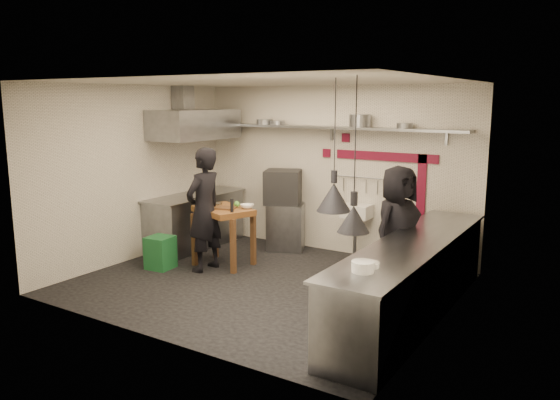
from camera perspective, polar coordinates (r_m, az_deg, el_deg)
The scene contains 47 objects.
floor at distance 7.80m, azimuth -1.80°, elevation -8.77°, with size 5.00×5.00×0.00m, color black.
ceiling at distance 7.37m, azimuth -1.92°, elevation 12.25°, with size 5.00×5.00×0.00m, color beige.
wall_back at distance 9.26m, azimuth 5.47°, elevation 3.16°, with size 5.00×0.04×2.80m, color beige.
wall_front at distance 5.87m, azimuth -13.44°, elevation -1.33°, with size 5.00×0.04×2.80m, color beige.
wall_left at distance 9.09m, azimuth -15.03°, elevation 2.71°, with size 0.04×4.20×2.80m, color beige.
wall_right at distance 6.42m, azimuth 16.95°, elevation -0.50°, with size 0.04×4.20×2.80m, color beige.
red_band_horiz at distance 8.82m, azimuth 10.97°, elevation 4.48°, with size 1.70×0.02×0.14m, color maroon.
red_band_vert at distance 8.68m, azimuth 14.54°, elevation 1.05°, with size 0.14×0.02×1.10m, color maroon.
red_tile_a at distance 9.07m, azimuth 6.89°, elevation 6.47°, with size 0.14×0.02×0.14m, color maroon.
red_tile_b at distance 9.25m, azimuth 4.89°, elevation 4.91°, with size 0.14×0.02×0.14m, color maroon.
back_shelf at distance 9.03m, azimuth 5.03°, elevation 7.57°, with size 4.60×0.34×0.04m, color slate.
shelf_bracket_left at distance 10.17m, azimuth -4.22°, elevation 7.34°, with size 0.04×0.06×0.24m, color slate.
shelf_bracket_mid at distance 9.17m, azimuth 5.45°, elevation 6.98°, with size 0.04×0.06×0.24m, color slate.
shelf_bracket_right at distance 8.48m, azimuth 17.03°, elevation 6.29°, with size 0.04×0.06×0.24m, color slate.
pan_far_left at distance 9.66m, azimuth -1.62°, elevation 8.18°, with size 0.29×0.29×0.09m, color slate.
pan_mid_left at distance 9.52m, azimuth -0.29°, elevation 8.09°, with size 0.26×0.26×0.07m, color slate.
stock_pot at distance 8.78m, azimuth 8.34°, elevation 8.20°, with size 0.34×0.34×0.20m, color slate.
pan_right at distance 8.51m, azimuth 12.91°, elevation 7.58°, with size 0.25×0.25×0.08m, color slate.
oven_stand at distance 9.47m, azimuth 0.62°, elevation -2.79°, with size 0.61×0.55×0.80m, color slate.
combi_oven at distance 9.37m, azimuth 0.30°, elevation 1.37°, with size 0.60×0.56×0.58m, color black.
oven_door at distance 9.15m, azimuth -0.34°, elevation 1.16°, with size 0.47×0.03×0.46m, color maroon.
oven_glass at distance 9.14m, azimuth -0.47°, elevation 1.15°, with size 0.37×0.02×0.34m, color black.
hand_sink at distance 8.96m, azimuth 8.01°, elevation -1.16°, with size 0.46×0.34×0.22m, color white.
sink_tap at distance 8.93m, azimuth 8.04°, elevation -0.03°, with size 0.03×0.03×0.14m, color slate.
sink_drain at distance 9.03m, azimuth 7.84°, elevation -3.94°, with size 0.06×0.06×0.66m, color slate.
utensil_rail at distance 9.00m, azimuth 8.47°, elevation 2.37°, with size 0.02×0.02×0.90m, color slate.
counter_right at distance 6.75m, azimuth 13.63°, elevation -8.14°, with size 0.70×3.80×0.90m, color slate.
counter_right_top at distance 6.62m, azimuth 13.81°, elevation -4.32°, with size 0.76×3.90×0.03m, color slate.
plate_stack at distance 5.35m, azimuth 8.67°, elevation -6.90°, with size 0.22×0.22×0.11m, color white.
small_bowl_right at distance 5.53m, azimuth 9.25°, elevation -6.67°, with size 0.21×0.21×0.05m, color white.
counter_left at distance 9.75m, azimuth -8.84°, elevation -2.22°, with size 0.70×1.90×0.90m, color slate.
counter_left_top at distance 9.66m, azimuth -8.92°, elevation 0.48°, with size 0.76×2.00×0.03m, color slate.
extractor_hood at distance 9.49m, azimuth -8.90°, elevation 7.81°, with size 0.78×1.60×0.50m, color slate.
hood_duct at distance 9.65m, azimuth -10.11°, elevation 10.19°, with size 0.28×0.28×0.50m, color slate.
green_bin at distance 8.63m, azimuth -12.39°, elevation -5.38°, with size 0.37×0.37×0.50m, color #195C2B.
prep_table at distance 8.59m, azimuth -5.90°, elevation -3.81°, with size 0.92×0.64×0.92m, color brown, non-canonical shape.
cutting_board at distance 8.40m, azimuth -5.81°, elevation -0.83°, with size 0.32×0.23×0.03m, color #54351E.
pepper_mill at distance 8.12m, azimuth -5.05°, elevation -0.58°, with size 0.05×0.05×0.20m, color black.
lemon_a at distance 8.46m, azimuth -7.37°, elevation -0.60°, with size 0.08×0.08×0.08m, color gold.
lemon_b at distance 8.37m, azimuth -7.38°, elevation -0.73°, with size 0.08×0.08×0.08m, color gold.
veg_ball at distance 8.48m, azimuth -4.53°, elevation -0.44°, with size 0.10×0.10×0.10m, color #4B8E2F.
steel_tray at distance 8.74m, azimuth -6.77°, elevation -0.40°, with size 0.18×0.12×0.03m, color slate.
bowl at distance 8.39m, azimuth -3.45°, elevation -0.66°, with size 0.21×0.21×0.07m, color white.
heat_lamp_near at distance 6.02m, azimuth 5.73°, elevation 5.65°, with size 0.38×0.38×1.46m, color black, non-canonical shape.
heat_lamp_far at distance 5.36m, azimuth 7.85°, elevation 4.62°, with size 0.32×0.32×1.53m, color black, non-canonical shape.
chef_left at distance 8.28m, azimuth -7.94°, elevation -1.01°, with size 0.68×0.45×1.88m, color black.
chef_right at distance 7.40m, azimuth 12.15°, elevation -3.11°, with size 0.84×0.55×1.73m, color black.
Camera 1 is at (4.14, -6.10, 2.57)m, focal length 35.00 mm.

